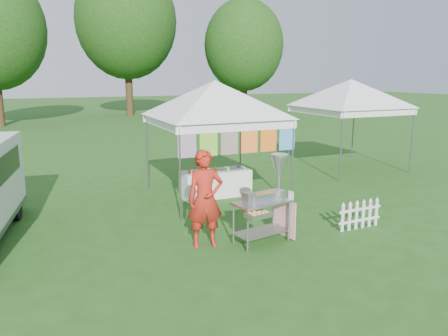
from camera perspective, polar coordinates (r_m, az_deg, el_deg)
name	(u,v)px	position (r m, az deg, el deg)	size (l,w,h in m)	color
ground	(287,242)	(8.52, 8.17, -9.60)	(120.00, 120.00, 0.00)	#284F16
canopy_main	(215,81)	(11.03, -1.19, 11.32)	(4.24, 4.24, 3.45)	#59595E
canopy_right	(351,79)	(15.23, 16.29, 11.06)	(4.24, 4.24, 3.45)	#59595E
tree_mid	(126,21)	(35.66, -12.67, 18.21)	(7.60, 7.60, 11.52)	#311F12
tree_right	(244,46)	(32.10, 2.61, 15.69)	(5.60, 5.60, 8.42)	#311F12
donut_cart	(270,192)	(8.23, 5.97, -3.13)	(1.21, 1.00, 1.66)	gray
vendor	(205,199)	(8.00, -2.46, -4.06)	(0.66, 0.43, 1.82)	#AE2115
picket_fence	(360,215)	(9.49, 17.32, -5.92)	(1.08, 0.05, 0.56)	silver
display_table	(216,183)	(11.47, -1.09, -2.00)	(1.80, 0.70, 0.69)	white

